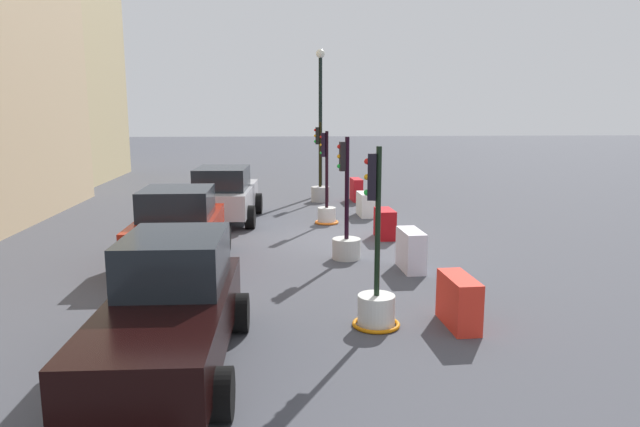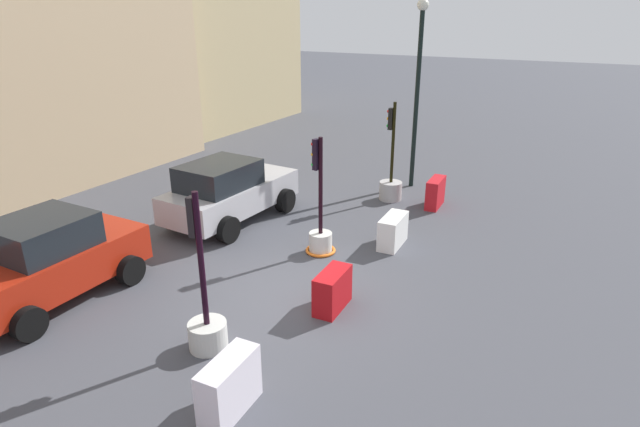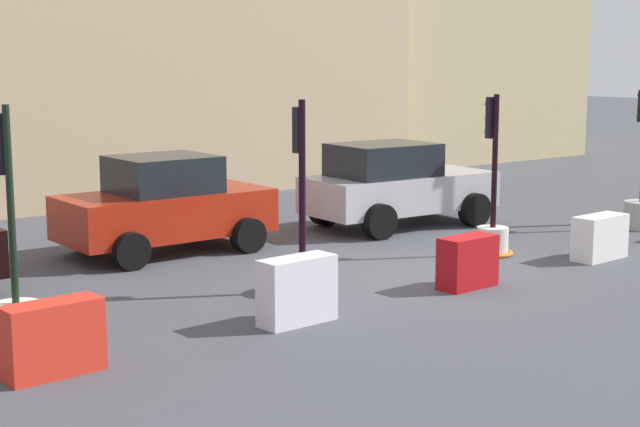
% 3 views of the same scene
% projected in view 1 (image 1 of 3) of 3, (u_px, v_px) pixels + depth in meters
% --- Properties ---
extents(ground_plane, '(120.00, 120.00, 0.00)m').
position_uv_depth(ground_plane, '(345.00, 238.00, 16.35)').
color(ground_plane, '#45464D').
extents(traffic_light_0, '(0.81, 0.81, 3.01)m').
position_uv_depth(traffic_light_0, '(376.00, 298.00, 9.69)').
color(traffic_light_0, silver).
rests_on(traffic_light_0, ground_plane).
extents(traffic_light_1, '(0.69, 0.69, 2.95)m').
position_uv_depth(traffic_light_1, '(346.00, 238.00, 14.06)').
color(traffic_light_1, beige).
rests_on(traffic_light_1, ground_plane).
extents(traffic_light_2, '(0.75, 0.75, 2.91)m').
position_uv_depth(traffic_light_2, '(326.00, 208.00, 18.38)').
color(traffic_light_2, silver).
rests_on(traffic_light_2, ground_plane).
extents(traffic_light_3, '(0.71, 0.71, 3.08)m').
position_uv_depth(traffic_light_3, '(320.00, 188.00, 22.75)').
color(traffic_light_3, '#AFACAC').
rests_on(traffic_light_3, ground_plane).
extents(construction_barrier_0, '(1.14, 0.48, 0.86)m').
position_uv_depth(construction_barrier_0, '(459.00, 301.00, 9.70)').
color(construction_barrier_0, red).
rests_on(construction_barrier_0, ground_plane).
extents(construction_barrier_1, '(1.12, 0.48, 0.91)m').
position_uv_depth(construction_barrier_1, '(411.00, 250.00, 13.09)').
color(construction_barrier_1, silver).
rests_on(construction_barrier_1, ground_plane).
extents(construction_barrier_2, '(1.01, 0.49, 0.81)m').
position_uv_depth(construction_barrier_2, '(385.00, 224.00, 16.35)').
color(construction_barrier_2, '#B01015').
rests_on(construction_barrier_2, ground_plane).
extents(construction_barrier_3, '(1.13, 0.52, 0.79)m').
position_uv_depth(construction_barrier_3, '(366.00, 204.00, 19.70)').
color(construction_barrier_3, white).
rests_on(construction_barrier_3, ground_plane).
extents(construction_barrier_4, '(1.06, 0.41, 0.88)m').
position_uv_depth(construction_barrier_4, '(356.00, 190.00, 22.92)').
color(construction_barrier_4, red).
rests_on(construction_barrier_4, ground_plane).
extents(car_silver_hatchback, '(4.23, 2.32, 1.78)m').
position_uv_depth(car_silver_hatchback, '(224.00, 194.00, 18.65)').
color(car_silver_hatchback, '#B1B0B6').
rests_on(car_silver_hatchback, ground_plane).
extents(car_black_sedan, '(4.45, 2.06, 1.79)m').
position_uv_depth(car_black_sedan, '(170.00, 308.00, 8.16)').
color(car_black_sedan, black).
rests_on(car_black_sedan, ground_plane).
extents(car_red_compact, '(3.83, 2.17, 1.79)m').
position_uv_depth(car_red_compact, '(178.00, 227.00, 13.55)').
color(car_red_compact, '#A41F0E').
rests_on(car_red_compact, ground_plane).
extents(building_corner_block, '(12.36, 8.16, 14.69)m').
position_uv_depth(building_corner_block, '(0.00, 23.00, 26.13)').
color(building_corner_block, tan).
rests_on(building_corner_block, ground_plane).
extents(street_lamp_post, '(0.36, 0.36, 5.95)m').
position_uv_depth(street_lamp_post, '(320.00, 108.00, 23.81)').
color(street_lamp_post, black).
rests_on(street_lamp_post, ground_plane).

